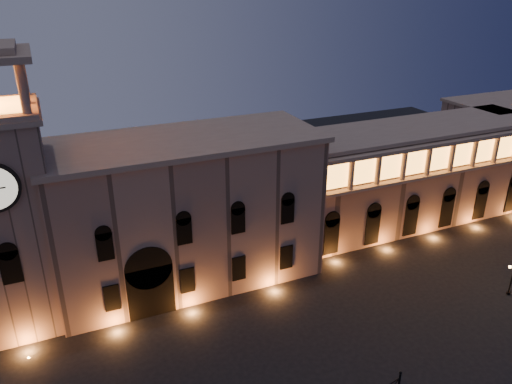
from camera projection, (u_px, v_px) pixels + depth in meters
The scene contains 4 objects.
government_building at pixel (186, 211), 57.64m from camera, with size 30.80×12.80×17.60m.
clock_tower at pixel (4, 214), 48.57m from camera, with size 9.80×9.80×32.40m.
colonnade_wing at pixel (410, 174), 72.42m from camera, with size 40.60×11.50×14.50m.
secondary_building at pixel (505, 142), 87.23m from camera, with size 20.00×12.00×14.00m, color #8A6858.
Camera 1 is at (-15.53, -28.92, 33.79)m, focal length 35.00 mm.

